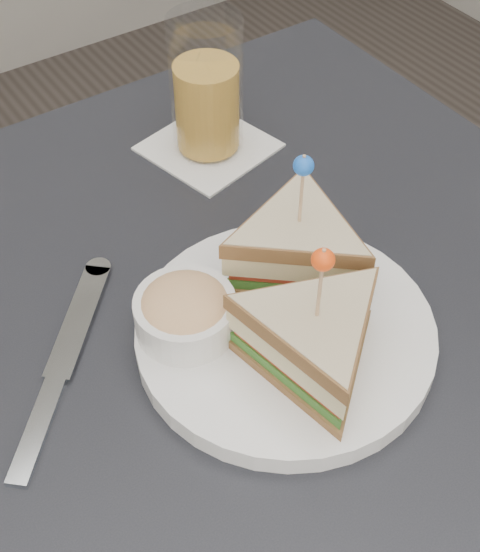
% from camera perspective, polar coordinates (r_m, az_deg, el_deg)
% --- Properties ---
extents(table, '(0.80, 0.80, 0.75)m').
position_cam_1_polar(table, '(0.75, -0.21, -7.40)').
color(table, black).
rests_on(table, ground).
extents(plate_meal, '(0.30, 0.30, 0.15)m').
position_cam_1_polar(plate_meal, '(0.65, 3.67, -1.99)').
color(plate_meal, white).
rests_on(plate_meal, table).
extents(cutlery_knife, '(0.18, 0.19, 0.01)m').
position_cam_1_polar(cutlery_knife, '(0.67, -13.21, -6.74)').
color(cutlery_knife, silver).
rests_on(cutlery_knife, table).
extents(drink_set, '(0.15, 0.15, 0.16)m').
position_cam_1_polar(drink_set, '(0.84, -2.49, 13.29)').
color(drink_set, white).
rests_on(drink_set, table).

